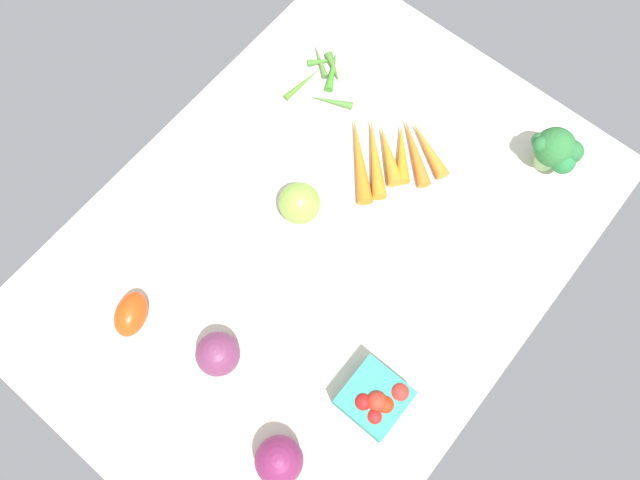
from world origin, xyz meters
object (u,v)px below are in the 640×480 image
(broccoli_head, at_px, (556,150))
(roma_tomato, at_px, (131,314))
(red_onion_center, at_px, (220,355))
(berry_basket, at_px, (376,399))
(okra_pile, at_px, (325,75))
(carrot_bunch, at_px, (390,154))
(heirloom_tomato_green, at_px, (300,203))
(red_onion_near_basket, at_px, (279,460))

(broccoli_head, relative_size, roma_tomato, 1.29)
(red_onion_center, bearing_deg, broccoli_head, 161.09)
(berry_basket, xyz_separation_m, roma_tomato, (0.15, -0.40, -0.00))
(berry_basket, xyz_separation_m, broccoli_head, (-0.54, -0.02, 0.03))
(roma_tomato, bearing_deg, okra_pile, -21.88)
(carrot_bunch, distance_m, berry_basket, 0.45)
(heirloom_tomato_green, relative_size, roma_tomato, 0.97)
(carrot_bunch, distance_m, red_onion_near_basket, 0.57)
(broccoli_head, distance_m, heirloom_tomato_green, 0.47)
(red_onion_center, xyz_separation_m, berry_basket, (-0.11, 0.24, -0.01))
(berry_basket, distance_m, red_onion_near_basket, 0.18)
(okra_pile, bearing_deg, berry_basket, 46.70)
(carrot_bunch, bearing_deg, heirloom_tomato_green, -17.24)
(broccoli_head, height_order, red_onion_near_basket, broccoli_head)
(red_onion_center, distance_m, roma_tomato, 0.17)
(red_onion_near_basket, distance_m, roma_tomato, 0.34)
(roma_tomato, bearing_deg, heirloom_tomato_green, -42.70)
(red_onion_center, height_order, okra_pile, red_onion_center)
(red_onion_near_basket, height_order, heirloom_tomato_green, red_onion_near_basket)
(carrot_bunch, xyz_separation_m, broccoli_head, (-0.17, 0.23, 0.05))
(carrot_bunch, distance_m, broccoli_head, 0.29)
(red_onion_near_basket, bearing_deg, heirloom_tomato_green, -144.11)
(red_onion_near_basket, bearing_deg, roma_tomato, -92.71)
(roma_tomato, bearing_deg, red_onion_center, -102.11)
(carrot_bunch, xyz_separation_m, berry_basket, (0.37, 0.25, 0.02))
(red_onion_near_basket, xyz_separation_m, heirloom_tomato_green, (-0.35, -0.25, -0.00))
(berry_basket, bearing_deg, red_onion_near_basket, -19.25)
(red_onion_center, xyz_separation_m, okra_pile, (-0.54, -0.22, -0.03))
(broccoli_head, bearing_deg, carrot_bunch, -53.69)
(heirloom_tomato_green, bearing_deg, berry_basket, 59.96)
(red_onion_near_basket, bearing_deg, red_onion_center, -108.50)
(carrot_bunch, relative_size, okra_pile, 1.43)
(okra_pile, xyz_separation_m, red_onion_near_basket, (0.60, 0.40, 0.03))
(okra_pile, height_order, red_onion_near_basket, red_onion_near_basket)
(okra_pile, relative_size, berry_basket, 1.60)
(red_onion_near_basket, bearing_deg, okra_pile, -146.40)
(carrot_bunch, xyz_separation_m, red_onion_near_basket, (0.54, 0.19, 0.02))
(red_onion_center, height_order, berry_basket, red_onion_center)
(red_onion_center, height_order, red_onion_near_basket, red_onion_near_basket)
(okra_pile, bearing_deg, carrot_bunch, 73.70)
(berry_basket, relative_size, red_onion_near_basket, 1.26)
(carrot_bunch, xyz_separation_m, red_onion_center, (0.48, 0.01, 0.02))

